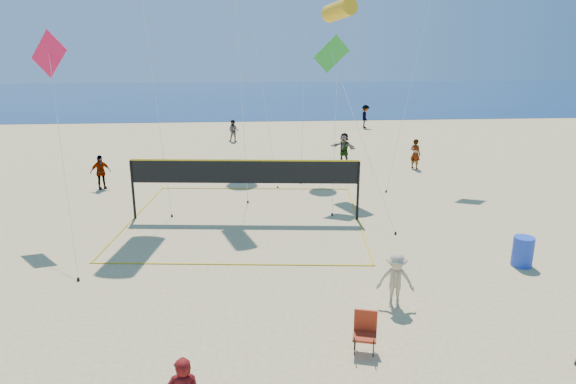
{
  "coord_description": "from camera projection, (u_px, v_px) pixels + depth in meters",
  "views": [
    {
      "loc": [
        -0.99,
        -9.14,
        6.67
      ],
      "look_at": [
        -0.1,
        2.0,
        3.45
      ],
      "focal_mm": 32.0,
      "sensor_mm": 36.0,
      "label": 1
    }
  ],
  "objects": [
    {
      "name": "ground",
      "position": [
        300.0,
        378.0,
        10.68
      ],
      "size": [
        120.0,
        120.0,
        0.0
      ],
      "primitive_type": "plane",
      "color": "#D5BD78",
      "rests_on": "ground"
    },
    {
      "name": "ocean",
      "position": [
        254.0,
        95.0,
        70.06
      ],
      "size": [
        140.0,
        50.0,
        0.03
      ],
      "primitive_type": "cube",
      "color": "navy",
      "rests_on": "ground"
    },
    {
      "name": "bystander_b",
      "position": [
        396.0,
        280.0,
        13.38
      ],
      "size": [
        1.08,
        0.77,
        1.51
      ],
      "primitive_type": "imported",
      "rotation": [
        0.0,
        0.0,
        -0.23
      ],
      "color": "tan",
      "rests_on": "ground"
    },
    {
      "name": "far_person_0",
      "position": [
        100.0,
        172.0,
        24.42
      ],
      "size": [
        1.03,
        0.85,
        1.65
      ],
      "primitive_type": "imported",
      "rotation": [
        0.0,
        0.0,
        0.55
      ],
      "color": "gray",
      "rests_on": "ground"
    },
    {
      "name": "far_person_1",
      "position": [
        344.0,
        148.0,
        29.87
      ],
      "size": [
        1.57,
        1.47,
        1.76
      ],
      "primitive_type": "imported",
      "rotation": [
        0.0,
        0.0,
        -0.72
      ],
      "color": "gray",
      "rests_on": "ground"
    },
    {
      "name": "far_person_2",
      "position": [
        415.0,
        154.0,
        28.43
      ],
      "size": [
        0.7,
        0.73,
        1.67
      ],
      "primitive_type": "imported",
      "rotation": [
        0.0,
        0.0,
        2.25
      ],
      "color": "gray",
      "rests_on": "ground"
    },
    {
      "name": "far_person_3",
      "position": [
        234.0,
        131.0,
        36.35
      ],
      "size": [
        0.83,
        0.68,
        1.55
      ],
      "primitive_type": "imported",
      "rotation": [
        0.0,
        0.0,
        -0.14
      ],
      "color": "gray",
      "rests_on": "ground"
    },
    {
      "name": "far_person_4",
      "position": [
        365.0,
        116.0,
        42.41
      ],
      "size": [
        0.87,
        1.31,
        1.9
      ],
      "primitive_type": "imported",
      "rotation": [
        0.0,
        0.0,
        1.42
      ],
      "color": "gray",
      "rests_on": "ground"
    },
    {
      "name": "camp_chair",
      "position": [
        365.0,
        330.0,
        11.46
      ],
      "size": [
        0.62,
        0.73,
        1.06
      ],
      "rotation": [
        0.0,
        0.0,
        -0.27
      ],
      "color": "maroon",
      "rests_on": "ground"
    },
    {
      "name": "trash_barrel",
      "position": [
        523.0,
        251.0,
        15.96
      ],
      "size": [
        0.71,
        0.71,
        0.95
      ],
      "primitive_type": "cylinder",
      "rotation": [
        0.0,
        0.0,
        0.13
      ],
      "color": "#1D3FBE",
      "rests_on": "ground"
    },
    {
      "name": "volleyball_net",
      "position": [
        245.0,
        179.0,
        19.94
      ],
      "size": [
        9.89,
        9.75,
        2.42
      ],
      "rotation": [
        0.0,
        0.0,
        -0.1
      ],
      "color": "black",
      "rests_on": "ground"
    },
    {
      "name": "kite_2",
      "position": [
        339.0,
        10.0,
        23.34
      ],
      "size": [
        1.73,
        6.04,
        8.7
      ],
      "rotation": [
        0.0,
        0.0,
        0.41
      ],
      "color": "gold",
      "rests_on": "ground"
    },
    {
      "name": "kite_3",
      "position": [
        50.0,
        63.0,
        17.7
      ],
      "size": [
        2.59,
        5.33,
        7.18
      ],
      "rotation": [
        0.0,
        0.0,
        -0.29
      ],
      "color": "#EF1446",
      "rests_on": "ground"
    },
    {
      "name": "kite_4",
      "position": [
        334.0,
        62.0,
        21.78
      ],
      "size": [
        2.49,
        5.52,
        7.1
      ],
      "rotation": [
        0.0,
        0.0,
        0.34
      ],
      "color": "green",
      "rests_on": "ground"
    }
  ]
}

